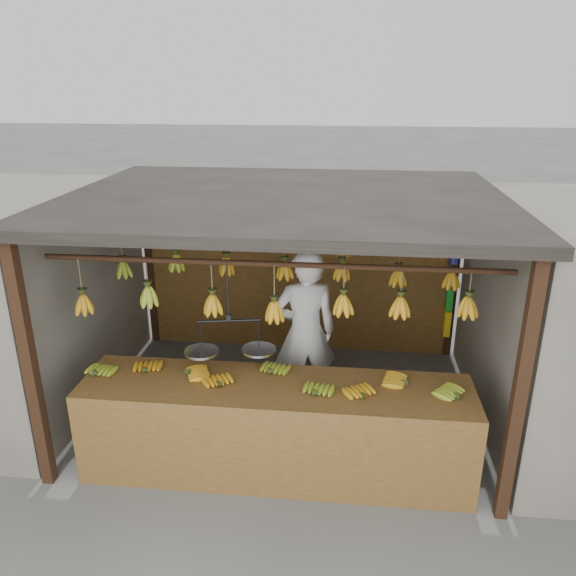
# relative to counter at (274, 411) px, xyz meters

# --- Properties ---
(ground) EXTENTS (80.00, 80.00, 0.00)m
(ground) POSITION_rel_counter_xyz_m (-0.04, 1.23, -0.71)
(ground) COLOR #5B5B57
(stall) EXTENTS (4.30, 3.30, 2.40)m
(stall) POSITION_rel_counter_xyz_m (-0.04, 1.56, 1.26)
(stall) COLOR black
(stall) RESTS_ON ground
(counter) EXTENTS (3.52, 0.80, 0.96)m
(counter) POSITION_rel_counter_xyz_m (0.00, 0.00, 0.00)
(counter) COLOR brown
(counter) RESTS_ON ground
(hanging_bananas) EXTENTS (3.56, 2.23, 0.39)m
(hanging_bananas) POSITION_rel_counter_xyz_m (-0.04, 1.22, 0.91)
(hanging_bananas) COLOR #C68915
(hanging_bananas) RESTS_ON ground
(balance_scale) EXTENTS (0.80, 0.39, 0.85)m
(balance_scale) POSITION_rel_counter_xyz_m (-0.42, 0.23, 0.49)
(balance_scale) COLOR black
(balance_scale) RESTS_ON ground
(vendor) EXTENTS (0.77, 0.60, 1.86)m
(vendor) POSITION_rel_counter_xyz_m (0.18, 1.18, 0.22)
(vendor) COLOR white
(vendor) RESTS_ON ground
(bag_bundles) EXTENTS (0.08, 0.26, 1.22)m
(bag_bundles) POSITION_rel_counter_xyz_m (1.90, 2.58, 0.30)
(bag_bundles) COLOR #1426BF
(bag_bundles) RESTS_ON ground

